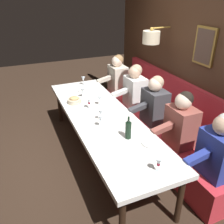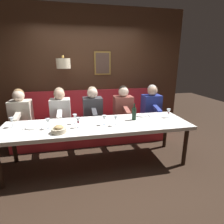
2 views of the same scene
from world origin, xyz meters
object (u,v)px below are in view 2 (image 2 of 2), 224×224
object	(u,v)px
wine_glass_0	(75,117)
wine_glass_6	(104,118)
diner_far	(60,108)
diner_farthest	(21,110)
wine_glass_5	(116,119)
diner_near	(123,105)
bread_bowl	(59,130)
diner_middle	(93,107)
wine_bottle	(134,113)
diner_nearest	(151,104)
wine_glass_1	(12,120)
wine_glass_2	(169,111)
dining_table	(98,127)
wine_glass_4	(78,120)
wine_glass_3	(48,122)

from	to	relation	value
wine_glass_0	wine_glass_6	distance (m)	0.49
diner_far	wine_glass_6	size ratio (longest dim) A/B	4.82
diner_farthest	wine_glass_5	xyz separation A→B (m)	(-1.00, -1.68, 0.04)
diner_near	bread_bowl	world-z (taller)	diner_near
diner_middle	wine_glass_5	bearing A→B (deg)	-165.17
diner_middle	wine_glass_0	distance (m)	0.86
wine_bottle	bread_bowl	distance (m)	1.32
diner_nearest	wine_glass_6	xyz separation A→B (m)	(-0.94, 1.24, 0.04)
diner_near	diner_middle	xyz separation A→B (m)	(0.00, 0.67, 0.00)
wine_glass_1	bread_bowl	world-z (taller)	wine_glass_1
diner_nearest	wine_glass_2	distance (m)	0.79
dining_table	diner_far	bearing A→B (deg)	36.51
dining_table	wine_glass_5	bearing A→B (deg)	-113.93
diner_far	wine_glass_0	size ratio (longest dim) A/B	4.82
diner_near	wine_glass_0	distance (m)	1.30
diner_middle	wine_bottle	bearing A→B (deg)	-140.41
diner_nearest	diner_near	size ratio (longest dim) A/B	1.00
wine_glass_0	wine_glass_2	xyz separation A→B (m)	(-0.01, -1.70, -0.00)
wine_glass_2	wine_glass_4	xyz separation A→B (m)	(-0.18, 1.65, -0.00)
diner_nearest	wine_glass_1	size ratio (longest dim) A/B	4.82
wine_glass_5	diner_farthest	bearing A→B (deg)	59.17
wine_glass_2	wine_glass_3	bearing A→B (deg)	93.92
dining_table	wine_bottle	world-z (taller)	wine_bottle
diner_near	bread_bowl	bearing A→B (deg)	131.34
dining_table	wine_glass_1	world-z (taller)	wine_glass_1
wine_glass_2	wine_bottle	bearing A→B (deg)	90.23
wine_glass_4	wine_bottle	size ratio (longest dim) A/B	0.55
wine_bottle	diner_far	bearing A→B (deg)	59.04
diner_middle	wine_glass_1	size ratio (longest dim) A/B	4.82
wine_glass_2	wine_glass_4	size ratio (longest dim) A/B	1.00
diner_farthest	wine_glass_0	world-z (taller)	diner_farthest
diner_nearest	diner_farthest	bearing A→B (deg)	90.00
diner_farthest	bread_bowl	size ratio (longest dim) A/B	3.60
wine_glass_6	wine_glass_2	bearing A→B (deg)	-83.07
dining_table	diner_middle	distance (m)	0.89
dining_table	wine_glass_4	world-z (taller)	wine_glass_4
wine_glass_1	wine_glass_6	xyz separation A→B (m)	(-0.19, -1.44, 0.00)
diner_nearest	diner_farthest	size ratio (longest dim) A/B	1.00
diner_near	wine_glass_5	bearing A→B (deg)	158.21
diner_far	wine_glass_5	xyz separation A→B (m)	(-1.00, -0.93, 0.04)
wine_glass_0	wine_bottle	bearing A→B (deg)	-90.74
dining_table	wine_glass_6	xyz separation A→B (m)	(-0.06, -0.10, 0.17)
wine_glass_0	wine_glass_6	size ratio (longest dim) A/B	1.00
dining_table	wine_glass_2	xyz separation A→B (m)	(0.09, -1.34, 0.17)
wine_glass_3	dining_table	bearing A→B (deg)	-86.32
wine_glass_6	diner_farthest	bearing A→B (deg)	58.15
diner_nearest	dining_table	bearing A→B (deg)	123.27
dining_table	bread_bowl	size ratio (longest dim) A/B	14.06
wine_glass_6	bread_bowl	distance (m)	0.74
diner_nearest	wine_glass_3	xyz separation A→B (m)	(-0.93, 2.12, 0.04)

